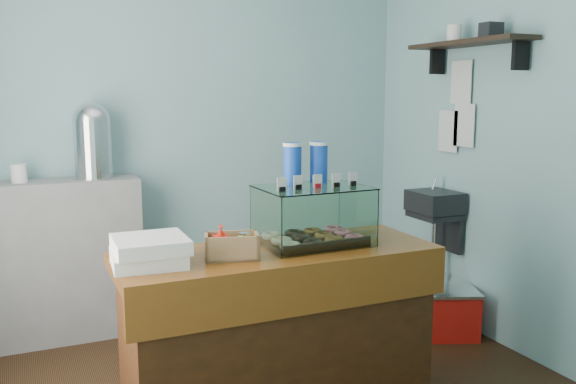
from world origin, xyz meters
name	(u,v)px	position (x,y,z in m)	size (l,w,h in m)	color
room_shell	(262,87)	(0.03, 0.01, 1.71)	(3.54, 3.04, 2.82)	#7BB1B4
counter	(278,334)	(0.00, -0.25, 0.46)	(1.60, 0.60, 0.90)	#43200D
back_shelf	(65,260)	(-0.90, 1.32, 0.55)	(1.00, 0.32, 1.10)	gray
display_case	(311,210)	(0.22, -0.18, 1.07)	(0.56, 0.41, 0.52)	black
condiment_crate	(231,246)	(-0.26, -0.31, 0.96)	(0.28, 0.21, 0.16)	#A88054
pastry_boxes	(149,251)	(-0.64, -0.26, 0.96)	(0.34, 0.35, 0.13)	white
coffee_urn	(92,139)	(-0.68, 1.34, 1.37)	(0.28, 0.28, 0.51)	silver
red_cooler	(450,313)	(1.51, 0.25, 0.17)	(0.46, 0.41, 0.33)	red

